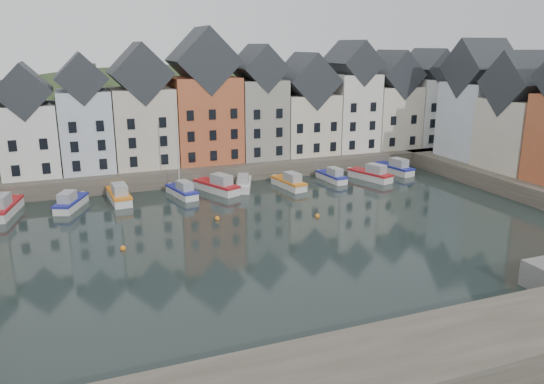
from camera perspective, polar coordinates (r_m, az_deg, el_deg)
ground at (r=49.12m, az=1.16°, el=-5.25°), size 260.00×260.00×0.00m
far_quay at (r=76.30m, az=-7.49°, el=2.99°), size 90.00×16.00×2.00m
hillside at (r=106.04m, az=-10.56°, el=-4.21°), size 153.60×70.40×64.00m
far_terrace at (r=73.91m, az=-4.88°, el=8.85°), size 72.37×8.16×17.78m
right_terrace at (r=74.14m, az=25.44°, el=7.47°), size 8.30×24.25×16.36m
mooring_buoys at (r=52.56m, az=-5.11°, el=-3.72°), size 20.50×5.50×0.50m
boat_a at (r=62.87m, az=-26.90°, el=-1.53°), size 3.56×7.19×2.65m
boat_b at (r=62.38m, az=-20.87°, el=-1.08°), size 4.01×6.18×2.28m
boat_c at (r=63.27m, az=-16.12°, el=-0.37°), size 2.42×6.61×2.50m
boat_d at (r=63.80m, az=-9.62°, el=0.14°), size 3.01×5.99×10.96m
boat_e at (r=65.13m, az=-5.88°, el=0.64°), size 4.58×6.96×2.57m
boat_f at (r=66.32m, az=-3.08°, el=0.87°), size 3.70×5.93×2.18m
boat_g at (r=66.74m, az=1.89°, el=1.01°), size 2.76×6.19×2.29m
boat_h at (r=70.58m, az=6.48°, el=1.68°), size 2.19×5.60×2.10m
boat_i at (r=71.93m, az=10.64°, el=1.85°), size 3.87×6.66×2.44m
boat_j at (r=76.39m, az=13.07°, el=2.51°), size 3.07×6.56×2.42m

